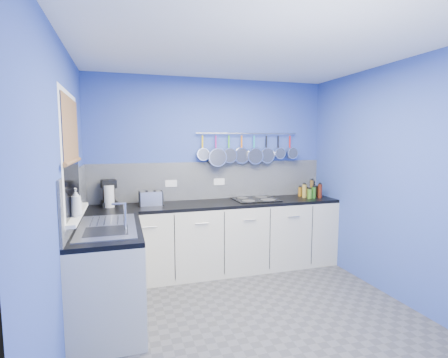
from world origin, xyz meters
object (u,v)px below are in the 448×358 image
toaster (151,198)px  hob (255,199)px  paper_towel (109,196)px  coffee_maker (109,193)px  soap_bottle_a (76,202)px  soap_bottle_b (77,205)px  canister (160,199)px

toaster → hob: toaster is taller
paper_towel → coffee_maker: coffee_maker is taller
paper_towel → coffee_maker: (-0.01, 0.08, 0.03)m
soap_bottle_a → soap_bottle_b: bearing=90.0°
soap_bottle_b → toaster: soap_bottle_b is taller
soap_bottle_b → coffee_maker: bearing=79.4°
soap_bottle_a → soap_bottle_b: size_ratio=1.39×
coffee_maker → soap_bottle_a: bearing=-110.0°
soap_bottle_a → toaster: soap_bottle_a is taller
toaster → hob: (1.37, -0.01, -0.08)m
canister → soap_bottle_b: bearing=-127.3°
toaster → coffee_maker: bearing=170.7°
soap_bottle_a → canister: bearing=54.5°
soap_bottle_b → soap_bottle_a: bearing=-90.0°
soap_bottle_a → paper_towel: size_ratio=0.93×
soap_bottle_b → coffee_maker: (0.22, 1.15, -0.08)m
soap_bottle_a → paper_towel: 1.17m
toaster → canister: (0.12, 0.01, -0.02)m
soap_bottle_a → paper_towel: (0.22, 1.14, -0.14)m
coffee_maker → canister: bearing=-16.9°
toaster → hob: size_ratio=0.47×
soap_bottle_b → paper_towel: soap_bottle_b is taller
toaster → canister: toaster is taller
coffee_maker → canister: size_ratio=2.56×
canister → hob: 1.25m
soap_bottle_b → paper_towel: bearing=78.4°
paper_towel → hob: bearing=-0.5°
canister → hob: (1.25, -0.02, -0.06)m
paper_towel → toaster: bearing=-1.2°
paper_towel → toaster: paper_towel is taller
soap_bottle_b → coffee_maker: 1.17m
soap_bottle_a → soap_bottle_b: (0.00, 0.07, -0.03)m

